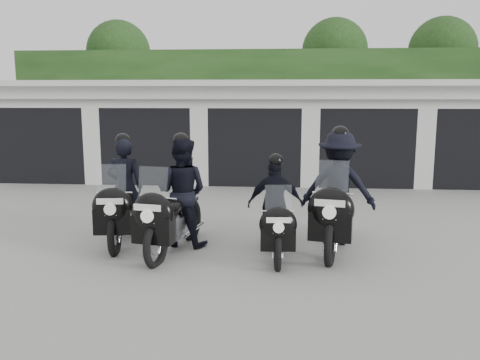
# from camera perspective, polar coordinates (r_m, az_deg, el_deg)

# --- Properties ---
(ground) EXTENTS (80.00, 80.00, 0.00)m
(ground) POSITION_cam_1_polar(r_m,az_deg,el_deg) (9.07, -0.20, -7.00)
(ground) COLOR gray
(ground) RESTS_ON ground
(garage_block) EXTENTS (16.40, 6.80, 2.96)m
(garage_block) POSITION_cam_1_polar(r_m,az_deg,el_deg) (16.77, 2.09, 5.67)
(garage_block) COLOR silver
(garage_block) RESTS_ON ground
(background_vegetation) EXTENTS (20.00, 3.90, 5.80)m
(background_vegetation) POSITION_cam_1_polar(r_m,az_deg,el_deg) (21.58, 3.68, 10.13)
(background_vegetation) COLOR #183613
(background_vegetation) RESTS_ON ground
(police_bike_a) EXTENTS (0.85, 2.25, 1.96)m
(police_bike_a) POSITION_cam_1_polar(r_m,az_deg,el_deg) (9.22, -13.13, -1.98)
(police_bike_a) COLOR black
(police_bike_a) RESTS_ON ground
(police_bike_b) EXTENTS (1.10, 2.30, 2.02)m
(police_bike_b) POSITION_cam_1_polar(r_m,az_deg,el_deg) (8.59, -7.05, -2.17)
(police_bike_b) COLOR black
(police_bike_b) RESTS_ON ground
(police_bike_c) EXTENTS (0.95, 1.94, 1.69)m
(police_bike_c) POSITION_cam_1_polar(r_m,az_deg,el_deg) (8.32, 4.02, -3.47)
(police_bike_c) COLOR black
(police_bike_c) RESTS_ON ground
(police_bike_d) EXTENTS (1.38, 2.42, 2.13)m
(police_bike_d) POSITION_cam_1_polar(r_m,az_deg,el_deg) (8.81, 10.87, -1.60)
(police_bike_d) COLOR black
(police_bike_d) RESTS_ON ground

